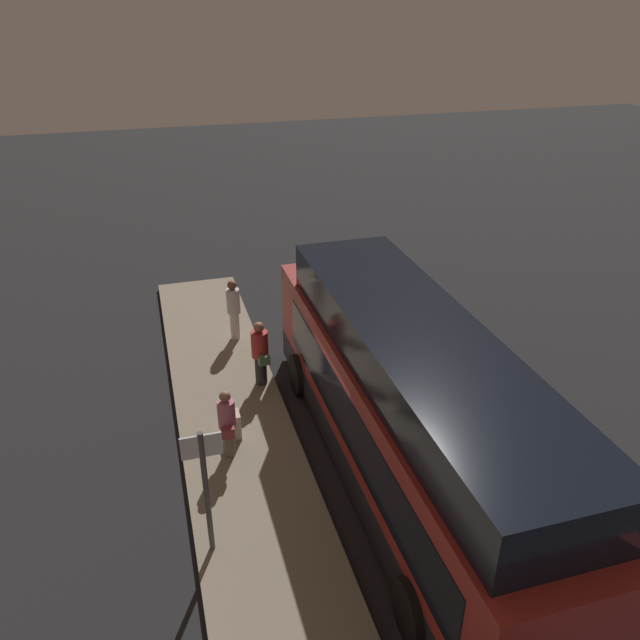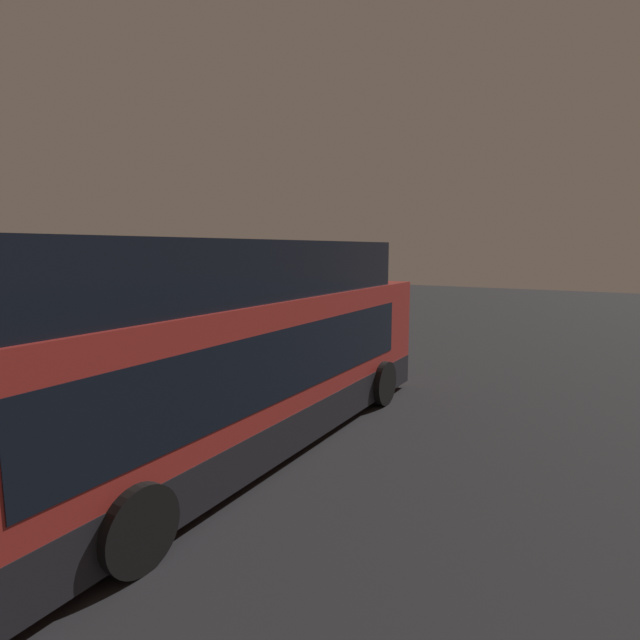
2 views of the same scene
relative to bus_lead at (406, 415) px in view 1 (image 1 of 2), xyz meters
name	(u,v)px [view 1 (image 1 of 2)]	position (x,y,z in m)	size (l,w,h in m)	color
ground	(375,449)	(1.11, 0.16, -1.68)	(80.00, 80.00, 0.00)	#232326
platform	(247,470)	(1.11, 3.04, -1.59)	(20.00, 2.56, 0.18)	gray
bus_lead	(406,415)	(0.00, 0.00, 0.00)	(11.02, 2.74, 3.79)	maroon
passenger_boarding	(227,422)	(1.62, 3.33, -0.63)	(0.57, 0.41, 1.62)	#6B604C
passenger_waiting	(260,352)	(4.17, 2.11, -0.57)	(0.64, 0.48, 1.75)	#2D2D33
passenger_with_bags	(234,307)	(6.71, 2.37, -0.51)	(0.53, 0.53, 1.81)	silver
suitcase	(235,424)	(2.23, 3.11, -1.19)	(0.39, 0.25, 0.86)	beige
sign_post	(205,479)	(-0.85, 4.02, 0.11)	(0.10, 0.68, 2.58)	#4C4C51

